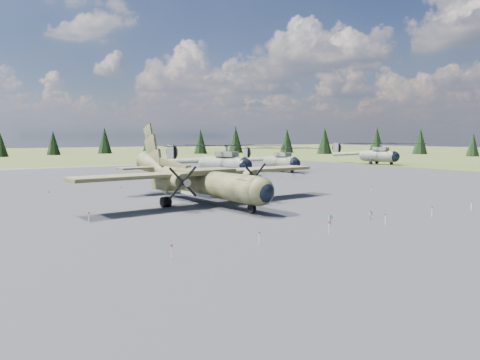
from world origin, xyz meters
TOP-DOWN VIEW (x-y plane):
  - ground at (0.00, 0.00)m, footprint 500.00×500.00m
  - apron at (0.00, 10.00)m, footprint 120.00×120.00m
  - transport_plane at (-3.97, 4.74)m, footprint 26.54×24.11m
  - helicopter_near at (13.85, 28.17)m, footprint 26.64×26.96m
  - helicopter_mid at (28.85, 31.82)m, footprint 19.30×22.01m
  - helicopter_far at (63.06, 37.00)m, footprint 23.87×25.54m
  - info_placard_left at (-1.37, -11.05)m, footprint 0.48×0.26m
  - info_placard_right at (2.75, -11.44)m, footprint 0.46×0.29m
  - barrier_fence at (-0.46, -0.08)m, footprint 33.12×29.62m
  - treeline at (2.87, 3.28)m, footprint 280.86×295.87m

SIDE VIEW (x-z plane):
  - ground at x=0.00m, z-range 0.00..0.00m
  - apron at x=0.00m, z-range -0.02..0.02m
  - info_placard_right at x=2.75m, z-range 0.11..0.79m
  - info_placard_left at x=-1.37m, z-range 0.12..0.84m
  - barrier_fence at x=-0.46m, z-range 0.08..0.93m
  - transport_plane at x=-3.97m, z-range -1.86..6.89m
  - helicopter_mid at x=28.85m, z-range 0.97..5.58m
  - helicopter_far at x=63.06m, z-range 1.08..6.23m
  - helicopter_near at x=13.85m, z-range 1.12..6.45m
  - treeline at x=2.87m, z-range -0.59..10.29m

